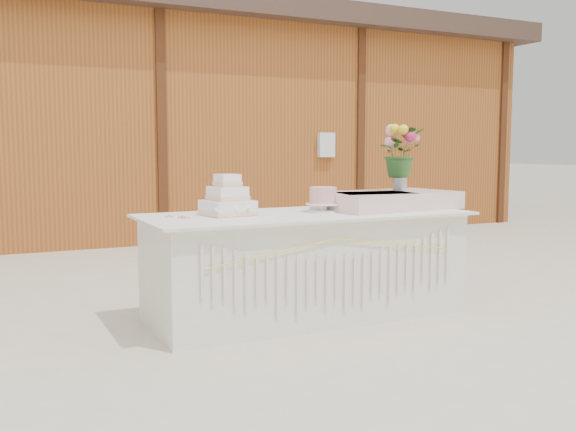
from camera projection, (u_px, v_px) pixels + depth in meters
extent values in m
plane|color=beige|center=(306.00, 316.00, 4.78)|extent=(80.00, 80.00, 0.00)
cube|color=#93521E|center=(128.00, 132.00, 9.99)|extent=(12.00, 4.00, 3.00)
cube|color=#3E2B22|center=(125.00, 24.00, 9.82)|extent=(12.60, 4.60, 0.30)
cube|color=white|center=(306.00, 266.00, 4.74)|extent=(2.28, 0.88, 0.75)
cube|color=white|center=(306.00, 214.00, 4.70)|extent=(2.40, 1.00, 0.02)
cube|color=white|center=(228.00, 208.00, 4.53)|extent=(0.35, 0.35, 0.11)
cube|color=beige|center=(228.00, 212.00, 4.53)|extent=(0.37, 0.37, 0.02)
cube|color=white|center=(228.00, 193.00, 4.52)|extent=(0.25, 0.25, 0.10)
cube|color=beige|center=(228.00, 197.00, 4.52)|extent=(0.27, 0.27, 0.02)
cube|color=white|center=(227.00, 180.00, 4.51)|extent=(0.17, 0.17, 0.09)
cube|color=beige|center=(227.00, 183.00, 4.51)|extent=(0.18, 0.18, 0.02)
cylinder|color=white|center=(323.00, 211.00, 4.79)|extent=(0.22, 0.22, 0.01)
cylinder|color=white|center=(323.00, 207.00, 4.78)|extent=(0.06, 0.06, 0.04)
cylinder|color=white|center=(323.00, 204.00, 4.78)|extent=(0.26, 0.26, 0.01)
cylinder|color=#D39998|center=(323.00, 195.00, 4.77)|extent=(0.20, 0.20, 0.12)
cube|color=beige|center=(388.00, 200.00, 5.04)|extent=(1.12, 0.73, 0.13)
cylinder|color=silver|center=(400.00, 181.00, 5.14)|extent=(0.11, 0.11, 0.16)
imported|color=#2C5B24|center=(400.00, 146.00, 5.11)|extent=(0.40, 0.36, 0.40)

